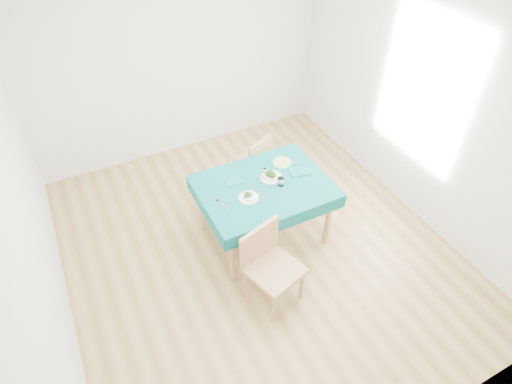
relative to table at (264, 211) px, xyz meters
name	(u,v)px	position (x,y,z in m)	size (l,w,h in m)	color
room_shell	(256,152)	(-0.17, -0.15, 0.97)	(4.02, 4.52, 2.73)	olive
table	(264,211)	(0.00, 0.00, 0.00)	(1.37, 1.04, 0.76)	#085958
chair_near	(275,259)	(-0.30, -0.80, 0.21)	(0.47, 0.51, 1.17)	#A7784E
chair_far	(249,160)	(0.20, 0.78, 0.12)	(0.40, 0.44, 0.99)	#A7784E
bowl_near	(249,196)	(-0.23, -0.10, 0.41)	(0.21, 0.21, 0.06)	white
bowl_far	(271,175)	(0.12, 0.08, 0.42)	(0.24, 0.24, 0.07)	white
fork_near	(223,204)	(-0.51, -0.07, 0.38)	(0.03, 0.19, 0.00)	silver
knife_near	(260,193)	(-0.10, -0.09, 0.38)	(0.02, 0.22, 0.00)	silver
fork_far	(267,173)	(0.12, 0.17, 0.38)	(0.02, 0.18, 0.00)	silver
knife_far	(299,169)	(0.46, 0.07, 0.38)	(0.02, 0.21, 0.00)	silver
napkin_near	(234,181)	(-0.26, 0.20, 0.38)	(0.18, 0.12, 0.01)	#0B6260
napkin_far	(300,171)	(0.45, 0.03, 0.39)	(0.22, 0.16, 0.01)	#0B6260
tumbler_center	(263,175)	(0.05, 0.11, 0.42)	(0.07, 0.07, 0.08)	white
tumbler_side	(281,182)	(0.16, -0.07, 0.43)	(0.07, 0.07, 0.09)	white
side_plate	(282,162)	(0.36, 0.25, 0.38)	(0.21, 0.21, 0.01)	#ADE46F
bread_slice	(282,161)	(0.36, 0.25, 0.40)	(0.10, 0.10, 0.01)	beige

